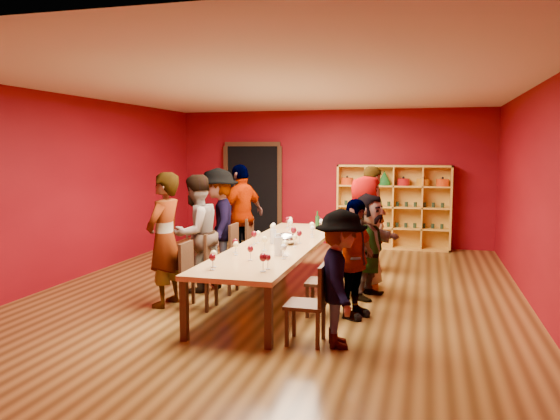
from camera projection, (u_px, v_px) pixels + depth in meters
The scene contains 50 objects.
room_shell at pixel (278, 193), 7.89m from camera, with size 7.10×9.10×3.04m.
tasting_table at pixel (278, 247), 7.98m from camera, with size 1.10×4.50×0.75m.
doorway at pixel (254, 193), 12.66m from camera, with size 1.40×0.17×2.30m.
shelving_unit at pixel (393, 203), 11.73m from camera, with size 2.40×0.40×1.80m.
chair_person_left_1 at pixel (194, 271), 7.32m from camera, with size 0.42×0.42×0.89m.
person_left_1 at pixel (165, 240), 7.38m from camera, with size 0.67×0.49×1.83m, color pink.
chair_person_left_2 at pixel (217, 259), 8.13m from camera, with size 0.42×0.42×0.89m.
person_left_2 at pixel (196, 233), 8.17m from camera, with size 0.85×0.47×1.76m, color silver.
chair_person_left_3 at pixel (240, 247), 9.12m from camera, with size 0.42×0.42×0.89m.
person_left_3 at pixel (218, 222), 9.17m from camera, with size 1.17×0.48×1.82m, color #48484C.
chair_person_left_4 at pixel (255, 239), 9.93m from camera, with size 0.42×0.42×0.89m.
person_left_4 at pixel (242, 215), 9.95m from camera, with size 1.09×0.50×1.86m, color #4D4D52.
chair_person_right_0 at pixel (313, 299), 5.96m from camera, with size 0.42×0.42×0.89m.
person_right_0 at pixel (341, 279), 5.85m from camera, with size 0.96×0.40×1.49m, color #131935.
chair_person_right_1 at pixel (329, 278), 6.97m from camera, with size 0.42×0.42×0.89m.
person_right_1 at pixel (353, 259), 6.86m from camera, with size 0.89×0.40×1.52m, color #525257.
chair_person_right_2 at pixel (341, 262), 7.94m from camera, with size 0.42×0.42×0.89m.
person_right_2 at pixel (369, 246), 7.81m from camera, with size 1.40×0.40×1.51m, color #CE8A93.
chair_person_right_3 at pixel (347, 255), 8.46m from camera, with size 0.42×0.42×0.89m.
person_right_3 at pixel (365, 232), 8.35m from camera, with size 0.84×0.46×1.72m, color beige.
chair_person_right_4 at pixel (357, 242), 9.65m from camera, with size 0.42×0.42×0.89m.
person_right_4 at pixel (373, 219), 9.53m from camera, with size 0.67×0.49×1.84m, color #607FC7.
wine_glass_0 at pixel (320, 220), 9.61m from camera, with size 0.07×0.07×0.19m.
wine_glass_1 at pixel (285, 245), 7.03m from camera, with size 0.09×0.09×0.22m.
wine_glass_2 at pixel (258, 234), 8.06m from camera, with size 0.07×0.07×0.18m.
wine_glass_3 at pixel (290, 222), 9.23m from camera, with size 0.08×0.08×0.21m.
wine_glass_4 at pixel (236, 245), 7.12m from camera, with size 0.07×0.07×0.18m.
wine_glass_5 at pixel (312, 226), 8.83m from camera, with size 0.08×0.08×0.21m.
wine_glass_6 at pixel (295, 238), 7.71m from camera, with size 0.07×0.07×0.18m.
wine_glass_7 at pixel (235, 242), 7.30m from camera, with size 0.08×0.08×0.19m.
wine_glass_8 at pixel (272, 227), 8.73m from camera, with size 0.08×0.08×0.19m.
wine_glass_9 at pixel (299, 234), 8.02m from camera, with size 0.08×0.08×0.20m.
wine_glass_10 at pixel (212, 258), 6.25m from camera, with size 0.08×0.08×0.19m.
wine_glass_11 at pixel (250, 250), 6.78m from camera, with size 0.08×0.08×0.19m.
wine_glass_12 at pixel (290, 220), 9.76m from camera, with size 0.07×0.07×0.18m.
wine_glass_13 at pixel (287, 220), 9.60m from camera, with size 0.08×0.08×0.20m.
wine_glass_14 at pixel (263, 258), 6.15m from camera, with size 0.09×0.09×0.22m.
wine_glass_15 at pixel (273, 226), 8.92m from camera, with size 0.07×0.07×0.18m.
wine_glass_16 at pixel (321, 222), 9.45m from camera, with size 0.07×0.07×0.18m.
wine_glass_17 at pixel (312, 229), 8.58m from camera, with size 0.07×0.07×0.19m.
wine_glass_18 at pixel (264, 240), 7.45m from camera, with size 0.08×0.08×0.20m.
wine_glass_19 at pixel (254, 235), 7.91m from camera, with size 0.08×0.08×0.20m.
wine_glass_20 at pixel (294, 231), 8.18m from camera, with size 0.09×0.09×0.22m.
wine_glass_21 at pixel (284, 248), 6.87m from camera, with size 0.08×0.08×0.20m.
wine_glass_22 at pixel (268, 258), 6.28m from camera, with size 0.07×0.07×0.18m.
wine_glass_23 at pixel (214, 255), 6.38m from camera, with size 0.08×0.08×0.21m.
spittoon_bowl at pixel (286, 239), 7.96m from camera, with size 0.34×0.34×0.18m, color silver.
carafe_a at pixel (273, 236), 8.00m from camera, with size 0.11×0.11×0.25m.
carafe_b at pixel (279, 246), 7.09m from camera, with size 0.13×0.13×0.29m.
wine_bottle at pixel (317, 222), 9.57m from camera, with size 0.09×0.09×0.31m.
Camera 1 is at (2.07, -7.59, 2.12)m, focal length 35.00 mm.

